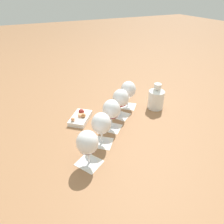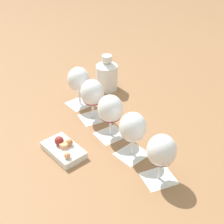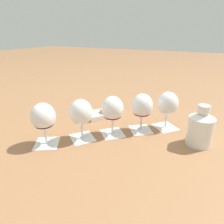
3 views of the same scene
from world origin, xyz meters
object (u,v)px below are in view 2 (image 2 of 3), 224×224
(wine_glass_0, at_px, (79,81))
(wine_glass_2, at_px, (110,110))
(wine_glass_3, at_px, (133,129))
(ceramic_vase, at_px, (107,74))
(snack_dish, at_px, (64,149))
(wine_glass_1, at_px, (92,94))
(wine_glass_4, at_px, (161,153))

(wine_glass_0, xyz_separation_m, wine_glass_2, (0.17, -0.19, 0.00))
(wine_glass_3, height_order, ceramic_vase, wine_glass_3)
(wine_glass_3, xyz_separation_m, snack_dish, (-0.24, -0.03, -0.09))
(wine_glass_2, bearing_deg, wine_glass_1, 132.55)
(wine_glass_2, bearing_deg, wine_glass_4, -46.59)
(wine_glass_1, bearing_deg, wine_glass_4, -46.87)
(wine_glass_2, distance_m, wine_glass_4, 0.28)
(wine_glass_2, xyz_separation_m, snack_dish, (-0.14, -0.13, -0.09))
(wine_glass_1, relative_size, wine_glass_4, 1.00)
(wine_glass_0, height_order, wine_glass_4, same)
(wine_glass_0, relative_size, wine_glass_2, 1.00)
(wine_glass_1, distance_m, wine_glass_3, 0.27)
(wine_glass_3, distance_m, ceramic_vase, 0.47)
(wine_glass_2, xyz_separation_m, wine_glass_4, (0.19, -0.20, -0.00))
(wine_glass_0, distance_m, wine_glass_2, 0.25)
(ceramic_vase, bearing_deg, wine_glass_1, -93.11)
(wine_glass_0, height_order, wine_glass_3, same)
(wine_glass_0, bearing_deg, snack_dish, -86.07)
(wine_glass_4, xyz_separation_m, snack_dish, (-0.34, 0.07, -0.09))
(wine_glass_0, xyz_separation_m, ceramic_vase, (0.09, 0.15, -0.04))
(wine_glass_0, distance_m, wine_glass_3, 0.39)
(wine_glass_0, height_order, wine_glass_1, same)
(wine_glass_3, bearing_deg, wine_glass_1, 132.69)
(wine_glass_0, xyz_separation_m, wine_glass_3, (0.26, -0.29, -0.00))
(wine_glass_3, xyz_separation_m, ceramic_vase, (-0.17, 0.44, -0.04))
(wine_glass_3, bearing_deg, ceramic_vase, 110.85)
(wine_glass_0, height_order, ceramic_vase, wine_glass_0)
(wine_glass_1, bearing_deg, ceramic_vase, 86.89)
(wine_glass_4, bearing_deg, snack_dish, 168.27)
(ceramic_vase, distance_m, snack_dish, 0.48)
(wine_glass_0, relative_size, wine_glass_1, 1.00)
(wine_glass_0, relative_size, wine_glass_4, 1.00)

